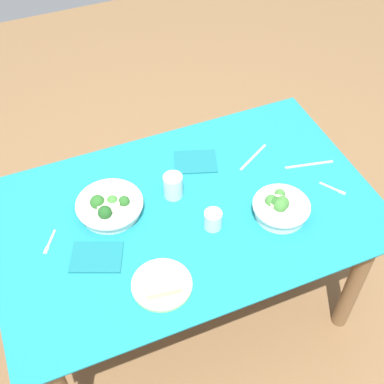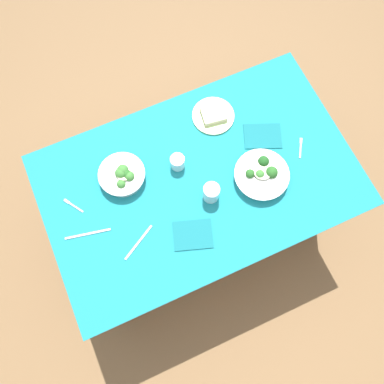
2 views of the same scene
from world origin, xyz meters
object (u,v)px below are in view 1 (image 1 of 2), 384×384
at_px(table_knife_left, 309,165).
at_px(napkin_folded_upper, 195,162).
at_px(water_glass_side, 173,186).
at_px(broccoli_bowl_far, 280,208).
at_px(fork_by_far_bowl, 49,243).
at_px(fork_by_near_bowl, 334,189).
at_px(broccoli_bowl_near, 109,207).
at_px(napkin_folded_lower, 97,257).
at_px(table_knife_right, 253,157).
at_px(bread_side_plate, 162,283).
at_px(water_glass_center, 213,220).

xyz_separation_m(table_knife_left, napkin_folded_upper, (0.43, -0.20, 0.00)).
distance_m(water_glass_side, table_knife_left, 0.59).
bearing_deg(broccoli_bowl_far, fork_by_far_bowl, -13.34).
height_order(fork_by_near_bowl, napkin_folded_upper, napkin_folded_upper).
relative_size(broccoli_bowl_near, fork_by_near_bowl, 2.62).
bearing_deg(broccoli_bowl_far, broccoli_bowl_near, -23.54).
relative_size(broccoli_bowl_far, fork_by_near_bowl, 2.22).
bearing_deg(fork_by_far_bowl, water_glass_side, 127.69).
distance_m(broccoli_bowl_near, napkin_folded_lower, 0.21).
bearing_deg(broccoli_bowl_far, table_knife_right, -99.06).
height_order(bread_side_plate, table_knife_left, bread_side_plate).
xyz_separation_m(water_glass_center, fork_by_near_bowl, (-0.52, 0.01, -0.04)).
xyz_separation_m(bread_side_plate, table_knife_left, (-0.77, -0.31, -0.01)).
distance_m(broccoli_bowl_far, water_glass_center, 0.26).
bearing_deg(napkin_folded_upper, water_glass_center, 77.93).
bearing_deg(broccoli_bowl_far, napkin_folded_upper, -64.06).
height_order(bread_side_plate, water_glass_side, water_glass_side).
relative_size(bread_side_plate, table_knife_left, 1.01).
xyz_separation_m(bread_side_plate, napkin_folded_upper, (-0.34, -0.51, -0.01)).
height_order(broccoli_bowl_far, water_glass_center, broccoli_bowl_far).
height_order(broccoli_bowl_far, broccoli_bowl_near, broccoli_bowl_far).
bearing_deg(broccoli_bowl_near, broccoli_bowl_far, 156.46).
height_order(fork_by_near_bowl, napkin_folded_lower, napkin_folded_lower).
xyz_separation_m(bread_side_plate, water_glass_center, (-0.26, -0.17, 0.02)).
height_order(water_glass_side, table_knife_left, water_glass_side).
relative_size(broccoli_bowl_far, broccoli_bowl_near, 0.85).
bearing_deg(fork_by_far_bowl, table_knife_left, 121.43).
height_order(water_glass_center, napkin_folded_lower, water_glass_center).
bearing_deg(water_glass_side, table_knife_left, 173.86).
height_order(table_knife_right, napkin_folded_lower, napkin_folded_lower).
height_order(water_glass_center, water_glass_side, water_glass_side).
bearing_deg(fork_by_far_bowl, fork_by_near_bowl, 113.40).
relative_size(fork_by_far_bowl, fork_by_near_bowl, 0.99).
bearing_deg(napkin_folded_lower, water_glass_center, 176.23).
xyz_separation_m(broccoli_bowl_near, table_knife_right, (-0.64, -0.06, -0.03)).
relative_size(broccoli_bowl_far, fork_by_far_bowl, 2.24).
bearing_deg(water_glass_side, fork_by_near_bowl, 159.98).
height_order(broccoli_bowl_far, table_knife_right, broccoli_bowl_far).
bearing_deg(napkin_folded_lower, fork_by_near_bowl, 177.41).
bearing_deg(table_knife_left, napkin_folded_upper, -12.70).
height_order(broccoli_bowl_far, water_glass_side, water_glass_side).
bearing_deg(bread_side_plate, broccoli_bowl_near, -79.84).
relative_size(broccoli_bowl_far, napkin_folded_lower, 1.20).
relative_size(fork_by_far_bowl, table_knife_right, 0.51).
bearing_deg(broccoli_bowl_far, napkin_folded_lower, -5.93).
relative_size(water_glass_center, napkin_folded_lower, 0.42).
distance_m(napkin_folded_upper, napkin_folded_lower, 0.60).
bearing_deg(bread_side_plate, broccoli_bowl_far, -166.53).
relative_size(water_glass_center, water_glass_side, 0.75).
relative_size(broccoli_bowl_far, table_knife_right, 1.14).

